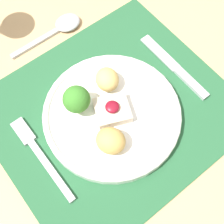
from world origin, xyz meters
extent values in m
plane|color=gray|center=(0.00, 0.00, 0.00)|extent=(8.00, 8.00, 0.00)
cube|color=tan|center=(0.00, 0.00, 0.74)|extent=(1.12, 1.09, 0.03)
cylinder|color=tan|center=(0.49, 0.48, 0.36)|extent=(0.06, 0.06, 0.73)
cube|color=#235633|center=(0.00, 0.00, 0.76)|extent=(0.43, 0.38, 0.00)
cylinder|color=white|center=(-0.01, -0.01, 0.77)|extent=(0.25, 0.25, 0.02)
torus|color=white|center=(-0.01, -0.01, 0.78)|extent=(0.25, 0.25, 0.01)
cube|color=beige|center=(-0.01, -0.01, 0.79)|extent=(0.08, 0.07, 0.02)
ellipsoid|color=maroon|center=(-0.01, -0.01, 0.80)|extent=(0.02, 0.02, 0.01)
cylinder|color=#84B256|center=(-0.05, 0.04, 0.79)|extent=(0.01, 0.01, 0.02)
sphere|color=#387A28|center=(-0.05, 0.04, 0.81)|extent=(0.05, 0.05, 0.05)
ellipsoid|color=tan|center=(-0.05, -0.06, 0.80)|extent=(0.06, 0.07, 0.04)
ellipsoid|color=tan|center=(0.02, 0.04, 0.80)|extent=(0.06, 0.06, 0.04)
cube|color=#B2B2B7|center=(-0.15, -0.03, 0.76)|extent=(0.01, 0.13, 0.01)
cube|color=#B2B2B7|center=(-0.15, 0.07, 0.76)|extent=(0.02, 0.05, 0.01)
cube|color=#B2B2B7|center=(0.16, -0.05, 0.76)|extent=(0.02, 0.08, 0.01)
cube|color=#B2B2B7|center=(0.16, 0.04, 0.76)|extent=(0.02, 0.10, 0.00)
cube|color=#B2B2B7|center=(-0.03, 0.22, 0.76)|extent=(0.12, 0.01, 0.01)
ellipsoid|color=#B2B2B7|center=(0.05, 0.22, 0.77)|extent=(0.06, 0.05, 0.02)
camera|label=1|loc=(-0.15, -0.20, 1.29)|focal=50.00mm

